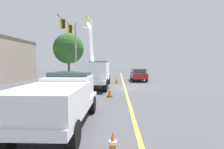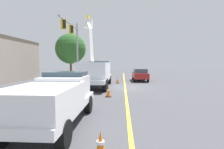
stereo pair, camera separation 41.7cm
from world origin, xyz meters
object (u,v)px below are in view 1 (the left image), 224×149
Objects in this scene: service_pickup_truck at (61,98)px; traffic_cone_mid_front at (110,92)px; traffic_cone_leading at (113,146)px; passing_minivan at (138,74)px; utility_bucket_truck at (96,71)px; traffic_signal_mast at (72,39)px; traffic_cone_mid_rear at (117,80)px.

service_pickup_truck is 6.25m from traffic_cone_mid_front.
passing_minivan is at bearing -8.80° from traffic_cone_leading.
service_pickup_truck reaches higher than passing_minivan.
utility_bucket_truck is at bearing 140.98° from passing_minivan.
passing_minivan is 6.04× the size of traffic_cone_mid_front.
passing_minivan is at bearing -39.02° from utility_bucket_truck.
traffic_signal_mast is at bearing 46.10° from utility_bucket_truck.
passing_minivan is 4.26m from traffic_cone_mid_rear.
traffic_cone_leading is 0.10× the size of traffic_signal_mast.
traffic_cone_mid_rear is (-2.96, 3.01, -0.60)m from passing_minivan.
traffic_signal_mast is at bearing 92.83° from traffic_cone_mid_rear.
service_pickup_truck reaches higher than traffic_cone_mid_rear.
traffic_cone_mid_rear is (14.62, -2.17, -0.75)m from service_pickup_truck.
traffic_cone_leading reaches higher than traffic_cone_mid_rear.
traffic_signal_mast is (-3.23, 8.34, 4.29)m from passing_minivan.
utility_bucket_truck is 10.49× the size of traffic_cone_leading.
service_pickup_truck is 7.41× the size of traffic_cone_mid_rear.
traffic_cone_mid_rear is (17.06, -0.09, -0.01)m from traffic_cone_leading.
passing_minivan reaches higher than traffic_cone_leading.
traffic_cone_leading is 18.25m from traffic_signal_mast.
utility_bucket_truck reaches higher than service_pickup_truck.
service_pickup_truck reaches higher than traffic_cone_leading.
traffic_cone_leading is at bearing -139.52° from service_pickup_truck.
utility_bucket_truck is at bearing 17.04° from traffic_cone_mid_front.
traffic_cone_leading is at bearing 179.69° from traffic_cone_mid_rear.
traffic_signal_mast is at bearing 111.16° from passing_minivan.
passing_minivan reaches higher than traffic_cone_mid_front.
traffic_cone_mid_front is at bearing 2.77° from traffic_cone_leading.
traffic_cone_leading is (-2.44, -2.08, -0.73)m from service_pickup_truck.
traffic_cone_mid_rear is (8.64, -0.50, -0.02)m from traffic_cone_mid_front.
traffic_cone_mid_rear is (3.36, -2.12, -1.25)m from utility_bucket_truck.
traffic_signal_mast reaches higher than traffic_cone_leading.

